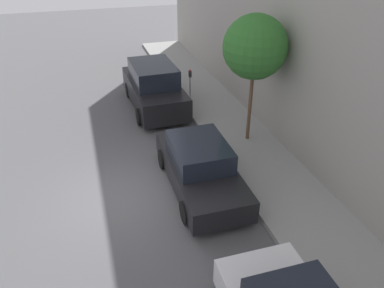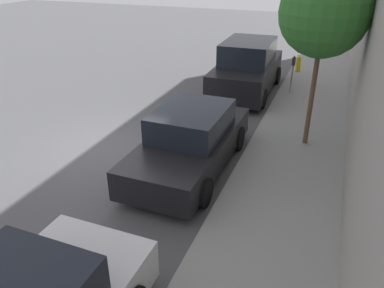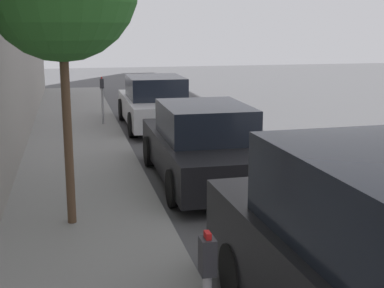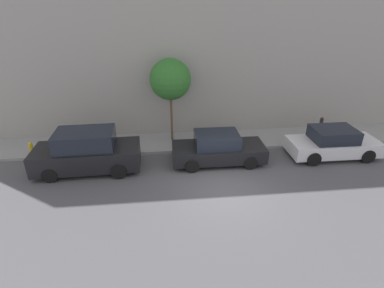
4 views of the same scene
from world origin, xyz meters
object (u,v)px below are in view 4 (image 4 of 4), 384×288
Objects in this scene: parked_suv_third at (87,152)px; parking_meter_near at (320,126)px; parked_sedan_second at (218,149)px; street_tree at (170,79)px; parking_meter_far at (92,136)px; parked_sedan_nearest at (333,143)px; fire_hydrant at (31,149)px.

parking_meter_near is at bearing -82.16° from parked_suv_third.
parked_sedan_second is 1.00× the size of street_tree.
parking_meter_far is at bearing 3.54° from parked_suv_third.
parked_suv_third is at bearing 91.06° from parked_sedan_second.
parked_sedan_second is 6.22m from parking_meter_near.
parked_sedan_nearest is 3.24× the size of parking_meter_near.
parked_sedan_second is at bearing -140.11° from street_tree.
parked_sedan_nearest is at bearing -107.56° from street_tree.
parked_sedan_nearest is 1.00× the size of parked_sedan_second.
fire_hydrant is (1.58, 3.14, -0.44)m from parked_suv_third.
parking_meter_near is 8.61m from street_tree.
fire_hydrant is (-1.09, 7.19, -3.08)m from street_tree.
parked_suv_third is 3.48× the size of parking_meter_near.
parked_suv_third is 3.51× the size of parking_meter_far.
fire_hydrant is at bearing 63.28° from parked_suv_third.
parking_meter_near is at bearing -75.41° from parked_sedan_second.
parked_sedan_second is 3.27× the size of parking_meter_far.
parking_meter_far is 2.00× the size of fire_hydrant.
street_tree is at bearing -76.60° from parking_meter_far.
parked_sedan_nearest reaches higher than parking_meter_far.
street_tree is at bearing 39.89° from parked_sedan_second.
parked_sedan_nearest is at bearing 176.79° from parking_meter_near.
parking_meter_far is 3.08m from fire_hydrant.
street_tree reaches higher than parked_suv_third.
parking_meter_far is at bearing 90.00° from parking_meter_near.
parked_sedan_nearest is 1.00× the size of street_tree.
street_tree is at bearing 72.44° from parked_sedan_nearest.
street_tree is at bearing 83.07° from parking_meter_near.
fire_hydrant is at bearing 81.07° from parked_sedan_second.
parked_suv_third is at bearing 97.84° from parking_meter_near.
fire_hydrant is (1.46, 15.26, -0.23)m from parked_sedan_nearest.
parked_sedan_nearest is 15.33m from fire_hydrant.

